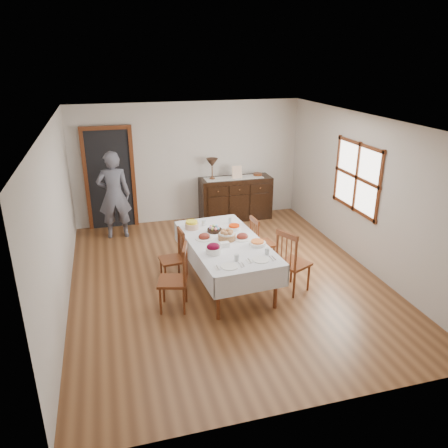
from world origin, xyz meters
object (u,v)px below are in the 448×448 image
object	(u,v)px
chair_left_far	(174,256)
sideboard	(235,198)
chair_right_near	(292,261)
chair_left_near	(176,278)
chair_right_far	(260,241)
dining_table	(225,246)
table_lamp	(212,163)
person	(114,192)

from	to	relation	value
chair_left_far	sideboard	distance (m)	3.15
chair_right_near	chair_left_far	bearing A→B (deg)	38.71
chair_left_near	chair_right_far	size ratio (longest dim) A/B	1.12
dining_table	chair_right_near	xyz separation A→B (m)	(0.92, -0.51, -0.14)
chair_left_far	chair_right_near	bearing A→B (deg)	59.27
chair_left_near	sideboard	distance (m)	3.90
chair_right_near	table_lamp	xyz separation A→B (m)	(-0.42, 3.40, 0.79)
chair_left_near	person	world-z (taller)	person
chair_left_far	chair_right_near	distance (m)	1.88
person	table_lamp	distance (m)	2.19
sideboard	person	size ratio (longest dim) A/B	0.84
chair_right_near	person	bearing A→B (deg)	14.00
chair_right_far	sideboard	size ratio (longest dim) A/B	0.56
chair_left_far	chair_right_near	xyz separation A→B (m)	(1.70, -0.80, 0.07)
sideboard	person	xyz separation A→B (m)	(-2.65, -0.37, 0.47)
chair_right_far	table_lamp	distance (m)	2.56
chair_right_far	sideboard	xyz separation A→B (m)	(0.26, 2.37, 0.03)
chair_left_near	table_lamp	xyz separation A→B (m)	(1.39, 3.42, 0.81)
person	chair_right_far	bearing A→B (deg)	141.81
chair_right_near	sideboard	xyz separation A→B (m)	(0.11, 3.37, -0.05)
chair_left_far	chair_left_near	bearing A→B (deg)	-12.96
dining_table	chair_right_far	bearing A→B (deg)	28.49
table_lamp	chair_right_near	bearing A→B (deg)	-83.03
dining_table	person	xyz separation A→B (m)	(-1.61, 2.50, 0.28)
chair_right_far	dining_table	bearing A→B (deg)	117.96
chair_right_far	person	world-z (taller)	person
chair_right_near	table_lamp	bearing A→B (deg)	-19.21
chair_right_near	person	size ratio (longest dim) A/B	0.55
chair_left_far	table_lamp	bearing A→B (deg)	148.11
chair_left_near	sideboard	world-z (taller)	chair_left_near
chair_left_near	chair_right_far	distance (m)	1.96
dining_table	chair_left_far	bearing A→B (deg)	155.39
chair_left_near	chair_left_far	bearing A→B (deg)	-171.66
dining_table	chair_left_far	xyz separation A→B (m)	(-0.78, 0.29, -0.21)
chair_right_near	chair_right_far	distance (m)	1.02
chair_right_far	person	xyz separation A→B (m)	(-2.39, 2.00, 0.50)
chair_left_far	sideboard	xyz separation A→B (m)	(1.82, 2.58, 0.03)
chair_left_far	chair_right_far	world-z (taller)	chair_left_far
sideboard	chair_right_far	bearing A→B (deg)	-96.25
dining_table	chair_left_near	distance (m)	1.04
chair_left_far	chair_right_far	distance (m)	1.57
chair_right_near	table_lamp	distance (m)	3.52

